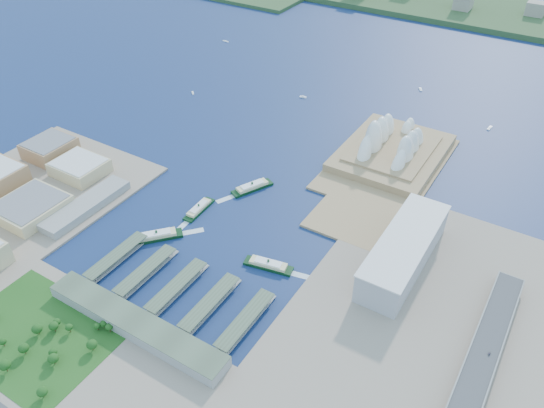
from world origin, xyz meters
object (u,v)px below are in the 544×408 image
Objects in this scene: ferry_d at (268,263)px; car_c at (489,354)px; opera_house at (395,137)px; ferry_c at (157,235)px; toaster_building at (404,251)px; ferry_b at (252,186)px; ferry_a at (199,207)px.

ferry_d is 12.89× the size of car_c.
ferry_c is (-163.12, -304.08, -26.52)m from opera_house.
car_c is (199.00, -280.18, -16.55)m from opera_house.
toaster_building is at bearing -68.51° from ferry_d.
car_c is at bearing -54.62° from opera_house.
toaster_building is 2.89× the size of ferry_d.
ferry_c is (-253.12, -104.08, -15.02)m from toaster_building.
ferry_c is at bearing -157.65° from toaster_building.
ferry_b reaches higher than ferry_d.
toaster_building is (90.00, -200.00, -11.50)m from opera_house.
toaster_building reaches higher than ferry_d.
opera_house is 219.62m from toaster_building.
toaster_building is 3.09× the size of ferry_a.
toaster_building is at bearing 6.31° from ferry_a.
toaster_building reaches higher than ferry_a.
ferry_b is at bearing 64.44° from ferry_a.
ferry_b is 143.00m from ferry_c.
ferry_c is (-39.41, -137.46, 0.19)m from ferry_b.
ferry_c is 135.65m from ferry_d.
ferry_a is 0.93× the size of ferry_d.
car_c is (109.00, -80.18, -5.05)m from toaster_building.
car_c is at bearing 6.07° from ferry_b.
ferry_b is at bearing 171.12° from toaster_building.
toaster_building is at bearing -65.77° from opera_house.
ferry_d is (-120.24, -76.83, -15.43)m from toaster_building.
ferry_c is at bearing -100.43° from ferry_a.
ferry_a is at bearing -87.51° from ferry_b.
opera_house is at bearing 78.87° from ferry_b.
opera_house is 3.11× the size of ferry_c.
toaster_building is at bearing -115.99° from ferry_c.
ferry_a is 77.78m from ferry_b.
car_c reaches higher than ferry_c.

